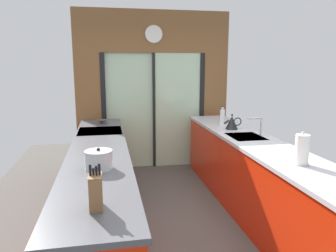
% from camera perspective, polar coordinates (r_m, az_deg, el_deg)
% --- Properties ---
extents(ground_plane, '(5.04, 7.60, 0.02)m').
position_cam_1_polar(ground_plane, '(4.20, 1.28, -14.69)').
color(ground_plane, '#4C4742').
extents(back_wall_unit, '(2.64, 0.12, 2.70)m').
position_cam_1_polar(back_wall_unit, '(5.57, -2.57, 8.02)').
color(back_wall_unit, brown).
rests_on(back_wall_unit, ground_plane).
extents(left_counter_run, '(0.62, 3.80, 0.92)m').
position_cam_1_polar(left_counter_run, '(3.50, -12.04, -11.83)').
color(left_counter_run, red).
rests_on(left_counter_run, ground_plane).
extents(right_counter_run, '(0.62, 3.80, 0.92)m').
position_cam_1_polar(right_counter_run, '(4.04, 15.12, -8.88)').
color(right_counter_run, red).
rests_on(right_counter_run, ground_plane).
extents(sink_faucet, '(0.19, 0.02, 0.24)m').
position_cam_1_polar(sink_faucet, '(4.16, 15.85, 0.47)').
color(sink_faucet, '#B7BABC').
rests_on(sink_faucet, right_counter_run).
extents(oven_range, '(0.60, 0.60, 0.92)m').
position_cam_1_polar(oven_range, '(4.56, -11.77, -6.54)').
color(oven_range, black).
rests_on(oven_range, ground_plane).
extents(mixing_bowl, '(0.16, 0.16, 0.06)m').
position_cam_1_polar(mixing_bowl, '(4.96, -11.70, 0.79)').
color(mixing_bowl, '#514C47').
rests_on(mixing_bowl, left_counter_run).
extents(knife_block, '(0.08, 0.14, 0.29)m').
position_cam_1_polar(knife_block, '(2.06, -12.75, -11.31)').
color(knife_block, brown).
rests_on(knife_block, left_counter_run).
extents(stock_pot, '(0.24, 0.24, 0.19)m').
position_cam_1_polar(stock_pot, '(2.82, -12.25, -5.88)').
color(stock_pot, '#B7BABC').
rests_on(stock_pot, left_counter_run).
extents(kettle, '(0.26, 0.17, 0.21)m').
position_cam_1_polar(kettle, '(4.52, 11.33, 0.63)').
color(kettle, black).
rests_on(kettle, right_counter_run).
extents(soap_bottle_far, '(0.07, 0.07, 0.28)m').
position_cam_1_polar(soap_bottle_far, '(4.87, 9.65, 1.70)').
color(soap_bottle_far, silver).
rests_on(soap_bottle_far, right_counter_run).
extents(paper_towel_roll, '(0.14, 0.14, 0.30)m').
position_cam_1_polar(paper_towel_roll, '(3.10, 22.75, -3.95)').
color(paper_towel_roll, '#B7BABC').
rests_on(paper_towel_roll, right_counter_run).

